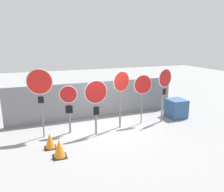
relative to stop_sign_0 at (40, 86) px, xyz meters
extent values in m
plane|color=gray|center=(2.55, -0.10, -2.01)|extent=(40.00, 40.00, 0.00)
cube|color=slate|center=(2.55, 1.53, -1.14)|extent=(8.12, 0.12, 1.73)
cylinder|color=slate|center=(0.01, 0.05, -0.72)|extent=(0.05, 0.05, 2.57)
cylinder|color=white|center=(0.00, 0.00, 0.15)|extent=(0.92, 0.25, 0.94)
cylinder|color=red|center=(0.00, -0.02, 0.15)|extent=(0.86, 0.23, 0.88)
cube|color=black|center=(0.00, 0.00, -0.52)|extent=(0.20, 0.07, 0.25)
cylinder|color=slate|center=(1.03, 0.09, -1.00)|extent=(0.08, 0.08, 2.01)
cylinder|color=white|center=(1.01, 0.02, -0.41)|extent=(0.68, 0.16, 0.69)
cylinder|color=red|center=(1.01, 0.01, -0.41)|extent=(0.62, 0.15, 0.63)
cube|color=black|center=(1.01, 0.02, -1.01)|extent=(0.28, 0.08, 0.31)
cylinder|color=slate|center=(1.96, -0.40, -1.02)|extent=(0.08, 0.08, 1.97)
cylinder|color=white|center=(1.97, -0.46, -0.29)|extent=(0.90, 0.07, 0.90)
cylinder|color=red|center=(1.97, -0.48, -0.29)|extent=(0.84, 0.07, 0.84)
cube|color=black|center=(1.97, -0.46, -1.03)|extent=(0.23, 0.04, 0.33)
cylinder|color=slate|center=(3.12, -0.09, -0.92)|extent=(0.08, 0.08, 2.17)
cylinder|color=white|center=(3.14, -0.15, -0.01)|extent=(0.81, 0.29, 0.85)
cylinder|color=red|center=(3.15, -0.17, -0.01)|extent=(0.75, 0.27, 0.79)
cylinder|color=slate|center=(4.18, -0.01, -0.98)|extent=(0.05, 0.05, 2.06)
cylinder|color=white|center=(4.18, -0.06, -0.23)|extent=(0.84, 0.06, 0.84)
cylinder|color=red|center=(4.18, -0.08, -0.23)|extent=(0.78, 0.06, 0.78)
cylinder|color=slate|center=(5.17, -0.13, -0.89)|extent=(0.09, 0.09, 2.23)
cylinder|color=white|center=(5.19, -0.20, 0.01)|extent=(0.79, 0.26, 0.82)
cylinder|color=red|center=(5.19, -0.21, 0.01)|extent=(0.73, 0.25, 0.76)
cube|color=black|center=(5.19, -0.20, -0.60)|extent=(0.20, 0.08, 0.26)
cube|color=black|center=(0.15, -0.99, -2.00)|extent=(0.39, 0.39, 0.02)
cone|color=orange|center=(0.15, -0.99, -1.72)|extent=(0.32, 0.32, 0.53)
cube|color=black|center=(0.36, -1.71, -2.00)|extent=(0.44, 0.44, 0.02)
cone|color=orange|center=(0.36, -1.71, -1.69)|extent=(0.37, 0.37, 0.59)
cube|color=#335684|center=(6.15, 0.13, -1.57)|extent=(0.82, 0.87, 0.88)
camera|label=1|loc=(-0.32, -8.14, 1.54)|focal=35.00mm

